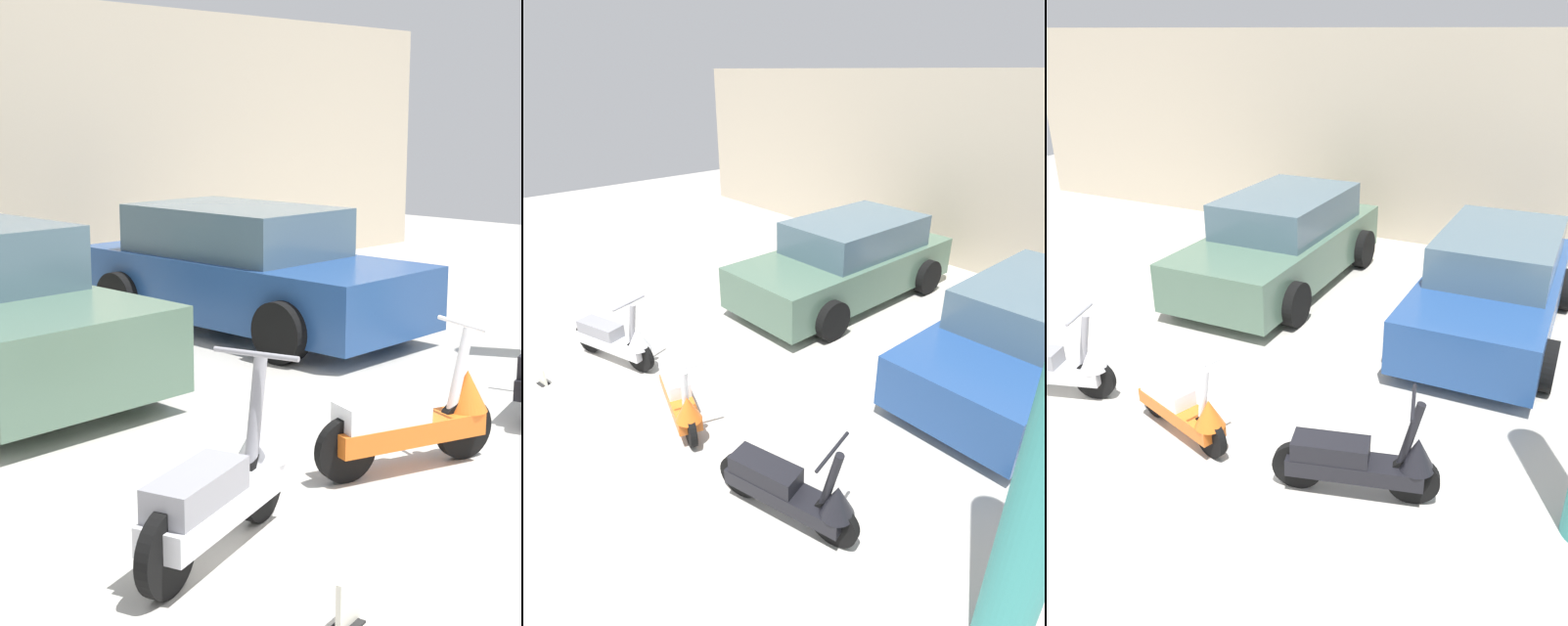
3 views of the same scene
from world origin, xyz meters
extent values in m
cylinder|color=black|center=(-1.47, 1.11, 0.24)|extent=(0.49, 0.23, 0.49)
cylinder|color=black|center=(-2.49, 0.78, 0.24)|extent=(0.49, 0.23, 0.49)
cube|color=silver|center=(-1.98, 0.95, 0.30)|extent=(1.29, 0.67, 0.17)
cube|color=gray|center=(-2.20, 0.88, 0.48)|extent=(0.76, 0.49, 0.19)
cylinder|color=gray|center=(-1.52, 1.09, 0.73)|extent=(0.24, 0.15, 0.69)
cylinder|color=gray|center=(-1.52, 1.09, 1.07)|extent=(0.20, 0.54, 0.03)
cone|color=silver|center=(-1.45, 1.12, 0.55)|extent=(0.41, 0.41, 0.32)
cylinder|color=black|center=(0.34, 0.83, 0.23)|extent=(0.46, 0.22, 0.46)
cylinder|color=black|center=(-0.62, 1.14, 0.23)|extent=(0.46, 0.22, 0.46)
cube|color=orange|center=(-0.14, 0.98, 0.28)|extent=(1.22, 0.63, 0.16)
cube|color=white|center=(-0.34, 1.05, 0.45)|extent=(0.72, 0.46, 0.18)
cylinder|color=white|center=(0.29, 0.84, 0.69)|extent=(0.22, 0.14, 0.65)
cylinder|color=white|center=(0.29, 0.84, 1.01)|extent=(0.19, 0.51, 0.03)
cone|color=orange|center=(0.36, 0.82, 0.51)|extent=(0.38, 0.38, 0.30)
cylinder|color=black|center=(-0.30, 3.86, 0.34)|extent=(0.24, 0.67, 0.67)
cube|color=navy|center=(2.25, 4.95, 0.52)|extent=(1.83, 4.22, 0.70)
cube|color=slate|center=(2.24, 5.20, 1.15)|extent=(1.58, 2.37, 0.55)
cylinder|color=black|center=(3.18, 3.67, 0.32)|extent=(0.23, 0.64, 0.64)
cylinder|color=black|center=(1.37, 3.63, 0.32)|extent=(0.23, 0.64, 0.64)
cylinder|color=black|center=(3.13, 6.26, 0.32)|extent=(0.23, 0.64, 0.64)
cylinder|color=black|center=(1.32, 6.22, 0.32)|extent=(0.23, 0.64, 0.64)
cube|color=black|center=(-2.07, -0.09, 0.01)|extent=(0.18, 0.15, 0.01)
cube|color=silver|center=(-2.07, -0.09, 0.13)|extent=(0.20, 0.07, 0.26)
camera|label=1|loc=(-5.42, -2.80, 2.47)|focal=55.00mm
camera|label=2|loc=(4.41, -1.30, 3.93)|focal=28.00mm
camera|label=3|loc=(3.48, -3.22, 3.94)|focal=35.00mm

